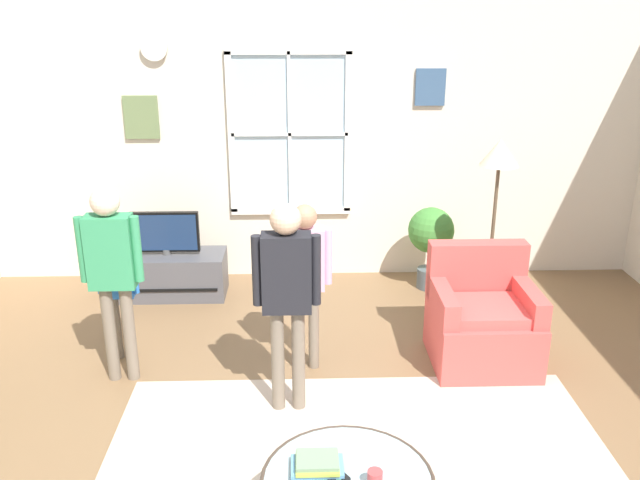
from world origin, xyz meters
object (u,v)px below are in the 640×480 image
Objects in this scene: person_black_shirt at (287,285)px; floor_lamp at (498,171)px; person_pink_shirt at (305,269)px; potted_plant_by_window at (431,235)px; television at (165,232)px; remote_near_cup at (339,473)px; cup at (375,479)px; armchair at (482,321)px; book_stack at (317,465)px; tv_stand at (169,275)px; person_green_shirt at (112,263)px; person_blue_shirt at (118,281)px.

person_black_shirt is 0.92× the size of floor_lamp.
person_pink_shirt is 1.59× the size of potted_plant_by_window.
television is 0.43× the size of person_black_shirt.
remote_near_cup is at bearing -65.84° from television.
floor_lamp reaches higher than person_black_shirt.
person_pink_shirt reaches higher than cup.
armchair is 3.41× the size of book_stack.
book_stack is at bearing -109.91° from potted_plant_by_window.
tv_stand is 0.73× the size of person_green_shirt.
cup is at bearing -46.77° from person_green_shirt.
television is 0.72× the size of armchair.
remote_near_cup is 0.17× the size of potted_plant_by_window.
potted_plant_by_window is at bearing 31.86° from person_green_shirt.
tv_stand is 7.62× the size of remote_near_cup.
person_blue_shirt is at bearing -96.03° from tv_stand.
floor_lamp is at bearing -58.95° from potted_plant_by_window.
television is at bearing 153.79° from armchair.
remote_near_cup is 0.09× the size of floor_lamp.
armchair is 2.76m from person_blue_shirt.
person_blue_shirt is (-1.71, 2.06, 0.15)m from cup.
cup is 3.45m from potted_plant_by_window.
tv_stand is 0.74× the size of person_black_shirt.
person_blue_shirt reaches higher than cup.
television is 0.61× the size of person_blue_shirt.
book_stack is 3.12m from floor_lamp.
tv_stand is 0.42m from television.
floor_lamp reaches higher than book_stack.
person_green_shirt is (-2.68, -0.20, 0.58)m from armchair.
cup is at bearing -22.67° from book_stack.
floor_lamp reaches higher than tv_stand.
cup is at bearing -72.24° from person_black_shirt.
remote_near_cup is 1.83m from person_pink_shirt.
person_green_shirt is (-0.06, -1.49, 0.28)m from television.
book_stack is 3.03× the size of cup.
person_pink_shirt reaches higher than television.
potted_plant_by_window is (1.21, 1.46, -0.27)m from person_pink_shirt.
person_black_shirt reaches higher than book_stack.
remote_near_cup is (-0.17, 0.08, -0.03)m from cup.
television is 0.77× the size of potted_plant_by_window.
person_pink_shirt is 1.86m from floor_lamp.
person_green_shirt is 3.02m from potted_plant_by_window.
television is at bearing -177.80° from potted_plant_by_window.
person_green_shirt is 1.80× the size of potted_plant_by_window.
person_green_shirt is (-1.65, 1.75, 0.42)m from cup.
book_stack is 0.11m from remote_near_cup.
potted_plant_by_window is at bearing 56.34° from person_black_shirt.
cup is at bearing -115.60° from floor_lamp.
remote_near_cup is at bearing -85.50° from person_pink_shirt.
tv_stand is at bearing 169.09° from floor_lamp.
floor_lamp is at bearing -10.85° from television.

